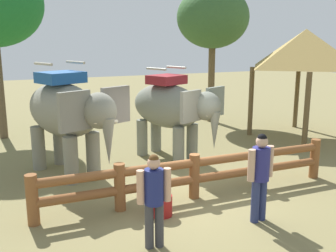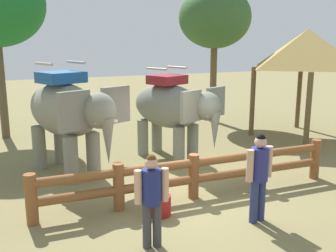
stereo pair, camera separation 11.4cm
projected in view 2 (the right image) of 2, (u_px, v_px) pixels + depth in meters
ground_plane at (192, 197)px, 9.19m from camera, size 60.00×60.00×0.00m
log_fence at (194, 173)px, 9.01m from camera, size 7.35×0.32×1.05m
elephant_near_left at (68, 113)px, 10.36m from camera, size 2.65×3.61×3.04m
elephant_center at (172, 108)px, 11.77m from camera, size 2.49×3.32×2.81m
tourist_woman_in_black at (152, 194)px, 6.78m from camera, size 0.60×0.38×1.72m
tourist_man_in_blue at (259, 172)px, 7.75m from camera, size 0.64×0.40×1.83m
thatched_shelter at (307, 50)px, 13.98m from camera, size 3.96×3.96×3.97m
tree_far_left at (215, 18)px, 16.63m from camera, size 3.08×3.08×5.83m
feed_bucket at (160, 205)px, 8.19m from camera, size 0.45×0.45×0.44m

